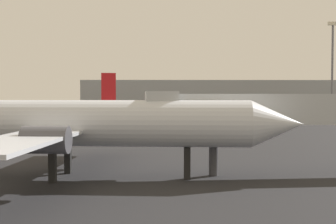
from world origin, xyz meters
The scene contains 5 objects.
airplane_at_gate centered at (-2.97, 24.68, 4.11)m, with size 33.48×29.57×11.50m.
airplane_far_left centered at (4.14, 69.48, 3.21)m, with size 26.80×24.80×9.93m.
jet_bridge centered at (12.60, 25.80, 5.00)m, with size 22.42×3.86×6.52m.
light_mast_right centered at (44.25, 96.84, 12.93)m, with size 2.40×0.50×23.26m.
terminal_building centered at (17.93, 131.61, 5.18)m, with size 73.79×23.07×10.36m, color #999EA3.
Camera 1 is at (3.46, -9.27, 6.30)m, focal length 48.51 mm.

